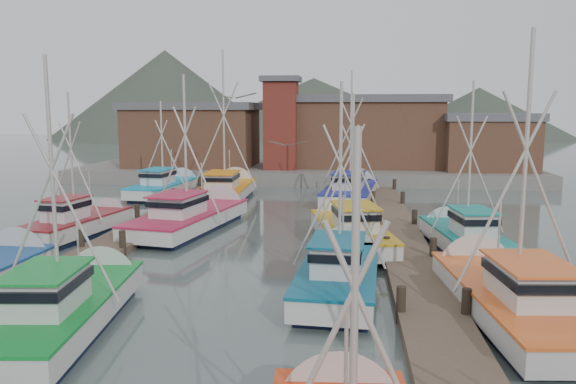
# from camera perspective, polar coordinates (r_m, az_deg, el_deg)

# --- Properties ---
(ground) EXTENTS (260.00, 260.00, 0.00)m
(ground) POSITION_cam_1_polar(r_m,az_deg,el_deg) (20.80, -6.15, -10.45)
(ground) COLOR #44514E
(ground) RESTS_ON ground
(dock_left) EXTENTS (2.30, 46.00, 1.50)m
(dock_left) POSITION_cam_1_polar(r_m,az_deg,el_deg) (26.66, -19.20, -6.19)
(dock_left) COLOR #4E3C30
(dock_left) RESTS_ON ground
(dock_right) EXTENTS (2.30, 46.00, 1.50)m
(dock_right) POSITION_cam_1_polar(r_m,az_deg,el_deg) (24.31, 12.46, -7.30)
(dock_right) COLOR #4E3C30
(dock_right) RESTS_ON ground
(quay) EXTENTS (44.00, 16.00, 1.20)m
(quay) POSITION_cam_1_polar(r_m,az_deg,el_deg) (56.72, 1.79, 2.16)
(quay) COLOR gray
(quay) RESTS_ON ground
(shed_left) EXTENTS (12.72, 8.48, 6.20)m
(shed_left) POSITION_cam_1_polar(r_m,az_deg,el_deg) (56.39, -9.62, 5.82)
(shed_left) COLOR brown
(shed_left) RESTS_ON quay
(shed_center) EXTENTS (14.84, 9.54, 6.90)m
(shed_center) POSITION_cam_1_polar(r_m,az_deg,el_deg) (56.30, 7.95, 6.21)
(shed_center) COLOR brown
(shed_center) RESTS_ON quay
(shed_right) EXTENTS (8.48, 6.36, 5.20)m
(shed_right) POSITION_cam_1_polar(r_m,az_deg,el_deg) (54.81, 19.64, 4.87)
(shed_right) COLOR brown
(shed_right) RESTS_ON quay
(lookout_tower) EXTENTS (3.60, 3.60, 8.50)m
(lookout_tower) POSITION_cam_1_polar(r_m,az_deg,el_deg) (52.62, -0.71, 7.09)
(lookout_tower) COLOR maroon
(lookout_tower) RESTS_ON quay
(distant_hills) EXTENTS (175.00, 140.00, 42.00)m
(distant_hills) POSITION_cam_1_polar(r_m,az_deg,el_deg) (143.00, -0.70, 5.64)
(distant_hills) COLOR #404A3E
(distant_hills) RESTS_ON ground
(boat_4) EXTENTS (3.58, 8.96, 8.94)m
(boat_4) POSITION_cam_1_polar(r_m,az_deg,el_deg) (18.98, -21.32, -10.68)
(boat_4) COLOR black
(boat_4) RESTS_ON ground
(boat_5) EXTENTS (3.38, 8.84, 8.38)m
(boat_5) POSITION_cam_1_polar(r_m,az_deg,el_deg) (21.33, 5.36, -8.04)
(boat_5) COLOR black
(boat_5) RESTS_ON ground
(boat_7) EXTENTS (4.04, 9.85, 9.94)m
(boat_7) POSITION_cam_1_polar(r_m,az_deg,el_deg) (19.95, 21.41, -9.74)
(boat_7) COLOR black
(boat_7) RESTS_ON ground
(boat_8) EXTENTS (5.02, 10.77, 9.55)m
(boat_8) POSITION_cam_1_polar(r_m,az_deg,el_deg) (32.28, -9.54, -2.50)
(boat_8) COLOR black
(boat_8) RESTS_ON ground
(boat_9) EXTENTS (4.49, 9.50, 8.27)m
(boat_9) POSITION_cam_1_polar(r_m,az_deg,el_deg) (28.35, 6.17, -3.94)
(boat_9) COLOR black
(boat_9) RESTS_ON ground
(boat_10) EXTENTS (3.50, 7.98, 8.13)m
(boat_10) POSITION_cam_1_polar(r_m,az_deg,el_deg) (32.04, -20.19, -2.98)
(boat_10) COLOR black
(boat_10) RESTS_ON ground
(boat_11) EXTENTS (3.45, 8.19, 8.60)m
(boat_11) POSITION_cam_1_polar(r_m,az_deg,el_deg) (28.05, 17.26, -4.40)
(boat_11) COLOR black
(boat_11) RESTS_ON ground
(boat_12) EXTENTS (4.75, 10.45, 11.93)m
(boat_12) POSITION_cam_1_polar(r_m,az_deg,el_deg) (42.60, -6.21, 0.20)
(boat_12) COLOR black
(boat_12) RESTS_ON ground
(boat_13) EXTENTS (4.41, 10.62, 10.43)m
(boat_13) POSITION_cam_1_polar(r_m,az_deg,el_deg) (42.29, 6.45, 0.12)
(boat_13) COLOR black
(boat_13) RESTS_ON ground
(boat_14) EXTENTS (3.68, 9.40, 8.13)m
(boat_14) POSITION_cam_1_polar(r_m,az_deg,el_deg) (45.34, -12.19, 0.53)
(boat_14) COLOR black
(boat_14) RESTS_ON ground
(gull_near) EXTENTS (1.55, 0.64, 0.24)m
(gull_near) POSITION_cam_1_polar(r_m,az_deg,el_deg) (18.97, -5.54, 9.63)
(gull_near) COLOR gray
(gull_near) RESTS_ON ground
(gull_far) EXTENTS (1.55, 0.65, 0.24)m
(gull_far) POSITION_cam_1_polar(r_m,az_deg,el_deg) (21.91, -0.03, 4.90)
(gull_far) COLOR gray
(gull_far) RESTS_ON ground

